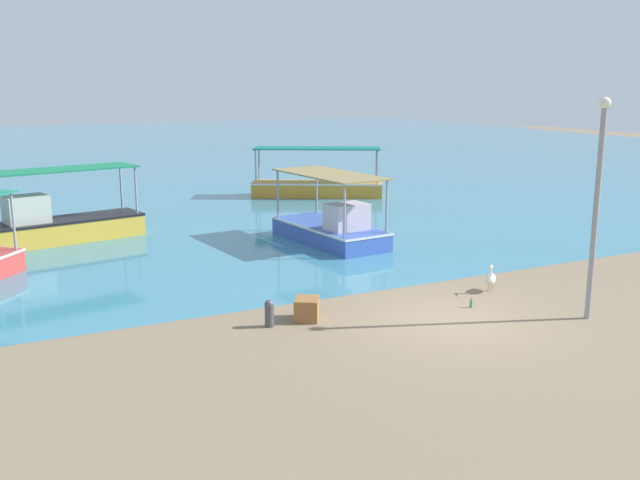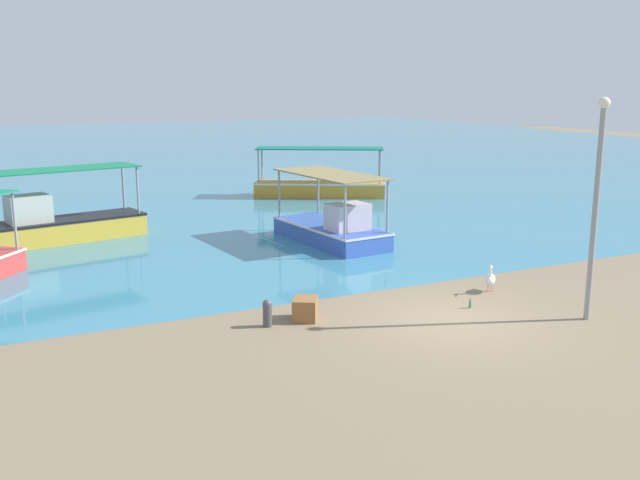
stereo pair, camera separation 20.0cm
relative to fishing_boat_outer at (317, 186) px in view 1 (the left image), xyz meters
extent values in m
plane|color=#806D54|center=(-5.75, -19.15, -0.53)|extent=(120.00, 120.00, 0.00)
cube|color=teal|center=(-5.75, 28.85, -0.53)|extent=(110.00, 90.00, 0.00)
cube|color=orange|center=(0.00, 0.00, -0.16)|extent=(6.60, 4.63, 0.74)
cube|color=silver|center=(0.00, 0.00, 0.17)|extent=(6.65, 4.68, 0.08)
cylinder|color=#99999E|center=(-3.02, 0.87, 1.06)|extent=(0.08, 0.08, 1.70)
cylinder|color=#99999E|center=(-2.35, 2.09, 1.06)|extent=(0.08, 0.08, 1.70)
cylinder|color=#99999E|center=(2.35, -2.09, 1.06)|extent=(0.08, 0.08, 1.70)
cylinder|color=#99999E|center=(3.02, -0.87, 1.06)|extent=(0.08, 0.08, 1.70)
cube|color=#0F6957|center=(0.00, 0.00, 1.93)|extent=(6.47, 4.62, 0.05)
cube|color=#3A5CB9|center=(-4.43, -9.94, -0.20)|extent=(2.50, 5.19, 0.66)
cube|color=silver|center=(-4.43, -9.94, 0.09)|extent=(2.54, 5.24, 0.08)
cylinder|color=#99999E|center=(-5.53, -7.79, 1.04)|extent=(0.08, 0.08, 1.82)
cylinder|color=#99999E|center=(-3.79, -7.61, 1.04)|extent=(0.08, 0.08, 1.82)
cylinder|color=#99999E|center=(-5.07, -12.28, 1.04)|extent=(0.08, 0.08, 1.82)
cylinder|color=#99999E|center=(-3.33, -12.10, 1.04)|extent=(0.08, 0.08, 1.82)
cube|color=olive|center=(-4.43, -9.94, 1.97)|extent=(2.58, 5.00, 0.05)
cube|color=silver|center=(-4.31, -11.07, 0.59)|extent=(1.49, 1.13, 0.93)
cube|color=gold|center=(-13.10, -5.43, -0.11)|extent=(5.87, 2.74, 0.84)
cube|color=black|center=(-13.10, -5.43, 0.27)|extent=(5.92, 2.79, 0.08)
cylinder|color=#99999E|center=(-10.71, -4.23, 1.21)|extent=(0.08, 0.08, 1.78)
cylinder|color=#99999E|center=(-10.43, -5.60, 1.21)|extent=(0.08, 0.08, 1.78)
cube|color=#17734C|center=(-13.10, -5.43, 2.12)|extent=(5.69, 2.80, 0.05)
cube|color=beige|center=(-14.34, -5.69, 0.80)|extent=(1.62, 1.41, 0.97)
cylinder|color=#99999E|center=(-14.98, -9.38, 1.06)|extent=(0.08, 0.08, 1.78)
cylinder|color=#E0997A|center=(-3.23, -17.60, -0.42)|extent=(0.03, 0.03, 0.22)
cylinder|color=#E0997A|center=(-3.31, -17.53, -0.42)|extent=(0.03, 0.03, 0.22)
ellipsoid|color=white|center=(-3.29, -17.59, -0.18)|extent=(0.59, 0.60, 0.32)
ellipsoid|color=white|center=(-3.12, -17.40, -0.16)|extent=(0.20, 0.20, 0.10)
cylinder|color=white|center=(-3.40, -17.70, 0.05)|extent=(0.07, 0.07, 0.26)
sphere|color=white|center=(-3.40, -17.70, 0.21)|extent=(0.11, 0.11, 0.11)
cone|color=#E5933F|center=(-3.51, -17.82, 0.20)|extent=(0.24, 0.26, 0.06)
cylinder|color=gray|center=(-2.68, -20.53, 2.04)|extent=(0.14, 0.14, 5.15)
sphere|color=#EAEACC|center=(-2.68, -20.53, 4.73)|extent=(0.28, 0.28, 0.28)
cylinder|color=#47474C|center=(-9.97, -17.56, -0.27)|extent=(0.22, 0.22, 0.53)
sphere|color=#4C4C51|center=(-9.97, -17.56, 0.02)|extent=(0.23, 0.23, 0.23)
cube|color=#915F34|center=(-8.95, -17.49, -0.26)|extent=(0.86, 0.90, 0.54)
cylinder|color=#3F7F4C|center=(-4.72, -18.54, -0.43)|extent=(0.07, 0.07, 0.20)
cylinder|color=#3F7F4C|center=(-4.72, -18.54, -0.30)|extent=(0.03, 0.03, 0.07)
camera|label=1|loc=(-16.16, -32.62, 5.17)|focal=40.00mm
camera|label=2|loc=(-15.98, -32.71, 5.17)|focal=40.00mm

